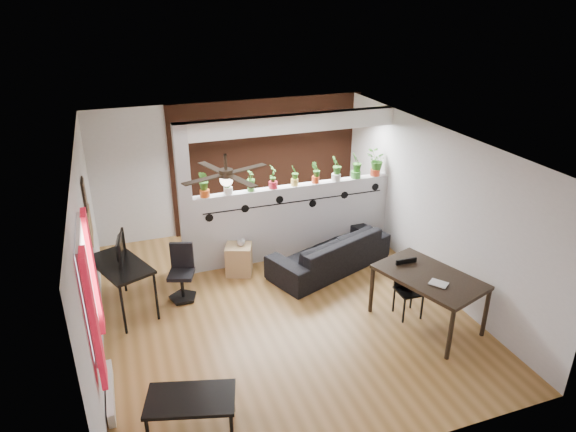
{
  "coord_description": "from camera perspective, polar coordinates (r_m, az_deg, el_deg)",
  "views": [
    {
      "loc": [
        -2.13,
        -6.38,
        4.49
      ],
      "look_at": [
        0.36,
        0.6,
        1.21
      ],
      "focal_mm": 32.0,
      "sensor_mm": 36.0,
      "label": 1
    }
  ],
  "objects": [
    {
      "name": "room_shell",
      "position": [
        7.44,
        -1.04,
        -1.48
      ],
      "size": [
        6.3,
        7.1,
        2.9
      ],
      "color": "brown",
      "rests_on": "ground"
    },
    {
      "name": "corkboard",
      "position": [
        7.99,
        -21.14,
        -0.96
      ],
      "size": [
        0.03,
        0.6,
        0.45
      ],
      "primitive_type": "cube",
      "color": "#987649",
      "rests_on": "room_shell"
    },
    {
      "name": "potted_plant_4",
      "position": [
        8.91,
        0.74,
        4.6
      ],
      "size": [
        0.23,
        0.23,
        0.37
      ],
      "color": "#E6BC51",
      "rests_on": "partition_wall"
    },
    {
      "name": "sofa",
      "position": [
        8.96,
        4.65,
        -4.0
      ],
      "size": [
        2.28,
        1.54,
        0.62
      ],
      "primitive_type": "imported",
      "rotation": [
        0.0,
        0.0,
        3.51
      ],
      "color": "black",
      "rests_on": "ground"
    },
    {
      "name": "office_chair",
      "position": [
        8.23,
        -11.69,
        -6.5
      ],
      "size": [
        0.48,
        0.48,
        0.89
      ],
      "color": "black",
      "rests_on": "ground"
    },
    {
      "name": "ceiling_fan",
      "position": [
        6.59,
        -6.89,
        4.45
      ],
      "size": [
        1.19,
        1.19,
        0.43
      ],
      "color": "black",
      "rests_on": "room_shell"
    },
    {
      "name": "cube_shelf",
      "position": [
        8.83,
        -5.48,
        -4.82
      ],
      "size": [
        0.54,
        0.51,
        0.53
      ],
      "primitive_type": "cube",
      "rotation": [
        0.0,
        0.0,
        -0.35
      ],
      "color": "#A58357",
      "rests_on": "ground"
    },
    {
      "name": "potted_plant_7",
      "position": [
        9.35,
        7.61,
        5.68
      ],
      "size": [
        0.32,
        0.3,
        0.47
      ],
      "color": "green",
      "rests_on": "partition_wall"
    },
    {
      "name": "window_assembly",
      "position": [
        5.99,
        -21.13,
        -7.74
      ],
      "size": [
        0.09,
        1.3,
        1.55
      ],
      "color": "white",
      "rests_on": "room_shell"
    },
    {
      "name": "brick_panel",
      "position": [
        10.3,
        -2.11,
        5.85
      ],
      "size": [
        3.9,
        0.05,
        2.6
      ],
      "primitive_type": "cube",
      "color": "#9A4A2C",
      "rests_on": "ground"
    },
    {
      "name": "potted_plant_1",
      "position": [
        8.58,
        -6.71,
        3.87
      ],
      "size": [
        0.28,
        0.27,
        0.43
      ],
      "color": "white",
      "rests_on": "partition_wall"
    },
    {
      "name": "potted_plant_6",
      "position": [
        9.18,
        5.39,
        5.37
      ],
      "size": [
        0.29,
        0.26,
        0.45
      ],
      "color": "silver",
      "rests_on": "partition_wall"
    },
    {
      "name": "computer_desk",
      "position": [
        7.95,
        -18.16,
        -5.53
      ],
      "size": [
        0.99,
        1.28,
        0.82
      ],
      "color": "black",
      "rests_on": "ground"
    },
    {
      "name": "ceiling_header",
      "position": [
        8.65,
        0.78,
        10.26
      ],
      "size": [
        3.6,
        0.18,
        0.3
      ],
      "primitive_type": "cube",
      "color": "silver",
      "rests_on": "room_shell"
    },
    {
      "name": "potted_plant_2",
      "position": [
        8.68,
        -4.16,
        3.99
      ],
      "size": [
        0.18,
        0.2,
        0.36
      ],
      "color": "#458831",
      "rests_on": "partition_wall"
    },
    {
      "name": "framed_art",
      "position": [
        7.76,
        -21.69,
        2.24
      ],
      "size": [
        0.03,
        0.34,
        0.44
      ],
      "color": "#8C7259",
      "rests_on": "room_shell"
    },
    {
      "name": "dining_table",
      "position": [
        7.58,
        15.41,
        -6.93
      ],
      "size": [
        1.31,
        1.68,
        0.8
      ],
      "color": "black",
      "rests_on": "ground"
    },
    {
      "name": "potted_plant_3",
      "position": [
        8.78,
        -1.68,
        4.47
      ],
      "size": [
        0.23,
        0.26,
        0.42
      ],
      "color": "#B71D2D",
      "rests_on": "partition_wall"
    },
    {
      "name": "baseboard_heater",
      "position": [
        6.81,
        -19.15,
        -17.98
      ],
      "size": [
        0.08,
        1.0,
        0.18
      ],
      "primitive_type": "cube",
      "color": "silver",
      "rests_on": "ground"
    },
    {
      "name": "potted_plant_5",
      "position": [
        9.04,
        3.1,
        4.92
      ],
      "size": [
        0.2,
        0.17,
        0.38
      ],
      "color": "red",
      "rests_on": "partition_wall"
    },
    {
      "name": "potted_plant_0",
      "position": [
        8.51,
        -9.31,
        3.62
      ],
      "size": [
        0.25,
        0.28,
        0.45
      ],
      "color": "#C64D17",
      "rests_on": "partition_wall"
    },
    {
      "name": "cup",
      "position": [
        8.69,
        -5.24,
        -2.94
      ],
      "size": [
        0.15,
        0.15,
        0.11
      ],
      "primitive_type": "imported",
      "rotation": [
        0.0,
        0.0,
        0.13
      ],
      "color": "gray",
      "rests_on": "cube_shelf"
    },
    {
      "name": "vine_decal",
      "position": [
        8.99,
        0.94,
        1.6
      ],
      "size": [
        3.31,
        0.01,
        0.3
      ],
      "color": "black",
      "rests_on": "partition_wall"
    },
    {
      "name": "coffee_table",
      "position": [
        6.01,
        -10.76,
        -19.55
      ],
      "size": [
        1.07,
        0.77,
        0.45
      ],
      "color": "black",
      "rests_on": "ground"
    },
    {
      "name": "book",
      "position": [
        7.27,
        16.16,
        -7.53
      ],
      "size": [
        0.28,
        0.3,
        0.02
      ],
      "primitive_type": "imported",
      "rotation": [
        0.0,
        0.0,
        0.63
      ],
      "color": "gray",
      "rests_on": "dining_table"
    },
    {
      "name": "partition_wall",
      "position": [
        9.23,
        0.72,
        -0.51
      ],
      "size": [
        3.6,
        0.18,
        1.35
      ],
      "primitive_type": "cube",
      "color": "#BCBCC1",
      "rests_on": "ground"
    },
    {
      "name": "folding_chair",
      "position": [
        7.84,
        13.07,
        -7.23
      ],
      "size": [
        0.37,
        0.37,
        0.88
      ],
      "color": "black",
      "rests_on": "ground"
    },
    {
      "name": "potted_plant_8",
      "position": [
        9.53,
        9.74,
        5.89
      ],
      "size": [
        0.31,
        0.28,
        0.48
      ],
      "color": "red",
      "rests_on": "partition_wall"
    },
    {
      "name": "pier_column",
      "position": [
        8.56,
        -11.35,
        1.54
      ],
      "size": [
        0.22,
        0.2,
        2.6
      ],
      "primitive_type": "cube",
      "color": "#BCBCC1",
      "rests_on": "ground"
    },
    {
      "name": "monitor",
      "position": [
        8.0,
        -18.38,
        -3.9
      ],
      "size": [
        0.36,
        0.11,
        0.2
      ],
      "primitive_type": "imported",
      "rotation": [
        0.0,
        0.0,
        1.44
      ],
      "color": "black",
      "rests_on": "computer_desk"
    }
  ]
}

